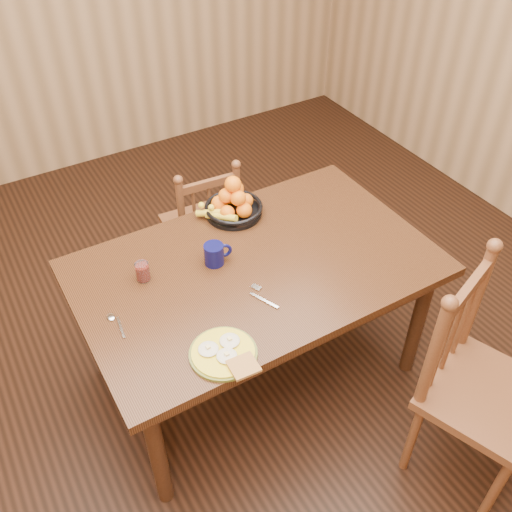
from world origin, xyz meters
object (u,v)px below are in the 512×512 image
chair_far (203,226)px  chair_near (478,387)px  breakfast_plate (224,353)px  dining_table (256,278)px  fruit_bowl (233,204)px  coffee_mug (215,254)px

chair_far → chair_near: (0.45, -1.65, 0.09)m
chair_far → breakfast_plate: chair_far is taller
chair_far → chair_near: chair_near is taller
dining_table → breakfast_plate: 0.54m
breakfast_plate → fruit_bowl: (0.46, 0.77, 0.05)m
fruit_bowl → chair_far: bearing=90.5°
dining_table → chair_far: size_ratio=1.84×
dining_table → breakfast_plate: bearing=-133.7°
coffee_mug → fruit_bowl: bearing=48.6°
dining_table → fruit_bowl: fruit_bowl is taller
chair_far → fruit_bowl: bearing=94.5°
dining_table → chair_near: bearing=-59.1°
chair_far → chair_near: 1.71m
breakfast_plate → coffee_mug: size_ratio=2.17×
coffee_mug → fruit_bowl: fruit_bowl is taller
chair_near → fruit_bowl: size_ratio=3.28×
chair_near → breakfast_plate: 1.06m
dining_table → chair_far: chair_far is taller
breakfast_plate → fruit_bowl: size_ratio=0.90×
chair_far → coffee_mug: bearing=73.8°
dining_table → coffee_mug: coffee_mug is taller
chair_far → dining_table: bearing=87.4°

